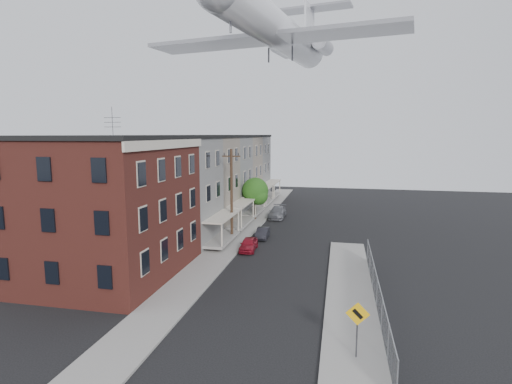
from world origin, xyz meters
TOP-DOWN VIEW (x-y plane):
  - ground at (0.00, 0.00)m, footprint 120.00×120.00m
  - sidewalk_left at (-5.50, 24.00)m, footprint 3.00×62.00m
  - sidewalk_right at (5.50, 6.00)m, footprint 3.00×26.00m
  - curb_left at (-4.05, 24.00)m, footprint 0.15×62.00m
  - curb_right at (4.05, 6.00)m, footprint 0.15×26.00m
  - corner_building at (-12.00, 7.00)m, footprint 10.31×12.30m
  - row_house_a at (-11.96, 16.50)m, footprint 11.98×7.00m
  - row_house_b at (-11.96, 23.50)m, footprint 11.98×7.00m
  - row_house_c at (-11.96, 30.50)m, footprint 11.98×7.00m
  - row_house_d at (-11.96, 37.50)m, footprint 11.98×7.00m
  - row_house_e at (-11.96, 44.50)m, footprint 11.98×7.00m
  - chainlink_fence at (7.00, 5.00)m, footprint 0.06×18.06m
  - warning_sign at (5.60, -1.03)m, footprint 1.10×0.11m
  - utility_pole at (-5.60, 18.00)m, footprint 1.80×0.26m
  - street_tree at (-5.27, 27.92)m, footprint 3.22×3.20m
  - car_near at (-3.24, 15.06)m, footprint 1.55×3.48m
  - car_mid at (-2.83, 19.56)m, footprint 1.22×3.26m
  - car_far at (-2.92, 29.74)m, footprint 1.99×4.77m
  - airplane at (-2.26, 25.82)m, footprint 27.78×31.74m

SIDE VIEW (x-z plane):
  - ground at x=0.00m, z-range 0.00..0.00m
  - sidewalk_left at x=-5.50m, z-range 0.00..0.12m
  - sidewalk_right at x=5.50m, z-range 0.00..0.12m
  - curb_left at x=-4.05m, z-range 0.00..0.14m
  - curb_right at x=4.05m, z-range 0.00..0.14m
  - car_mid at x=-2.83m, z-range 0.00..1.06m
  - car_near at x=-3.24m, z-range 0.00..1.16m
  - car_far at x=-2.92m, z-range 0.00..1.38m
  - chainlink_fence at x=7.00m, z-range 0.05..1.95m
  - warning_sign at x=5.60m, z-range 0.48..3.28m
  - street_tree at x=-5.27m, z-range 0.85..6.05m
  - utility_pole at x=-5.60m, z-range 0.17..9.17m
  - row_house_a at x=-11.96m, z-range -0.02..10.28m
  - row_house_b at x=-11.96m, z-range -0.02..10.28m
  - row_house_c at x=-11.96m, z-range -0.02..10.28m
  - row_house_d at x=-11.96m, z-range -0.02..10.28m
  - row_house_e at x=-11.96m, z-range -0.02..10.28m
  - corner_building at x=-12.00m, z-range -0.91..11.24m
  - airplane at x=-2.26m, z-range 16.75..25.87m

